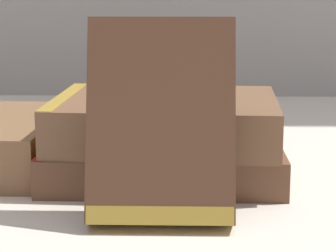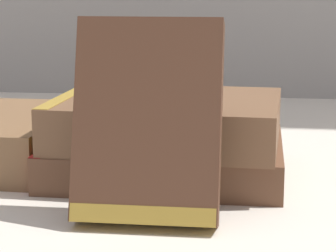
# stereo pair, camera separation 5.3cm
# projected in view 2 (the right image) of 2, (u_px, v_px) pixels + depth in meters

# --- Properties ---
(ground_plane) EXTENTS (3.00, 3.00, 0.00)m
(ground_plane) POSITION_uv_depth(u_px,v_px,m) (187.00, 198.00, 0.52)
(ground_plane) COLOR beige
(book_flat_bottom) EXTENTS (0.19, 0.15, 0.03)m
(book_flat_bottom) POSITION_uv_depth(u_px,v_px,m) (161.00, 157.00, 0.58)
(book_flat_bottom) COLOR brown
(book_flat_bottom) RESTS_ON ground_plane
(book_flat_top) EXTENTS (0.18, 0.15, 0.04)m
(book_flat_top) POSITION_uv_depth(u_px,v_px,m) (161.00, 120.00, 0.57)
(book_flat_top) COLOR brown
(book_flat_top) RESTS_ON book_flat_bottom
(book_leaning_front) EXTENTS (0.10, 0.06, 0.14)m
(book_leaning_front) POSITION_uv_depth(u_px,v_px,m) (148.00, 129.00, 0.46)
(book_leaning_front) COLOR #4C2D1E
(book_leaning_front) RESTS_ON ground_plane
(pocket_watch) EXTENTS (0.05, 0.05, 0.01)m
(pocket_watch) POSITION_uv_depth(u_px,v_px,m) (187.00, 96.00, 0.55)
(pocket_watch) COLOR silver
(pocket_watch) RESTS_ON book_flat_top
(reading_glasses) EXTENTS (0.12, 0.07, 0.00)m
(reading_glasses) POSITION_uv_depth(u_px,v_px,m) (105.00, 130.00, 0.75)
(reading_glasses) COLOR black
(reading_glasses) RESTS_ON ground_plane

